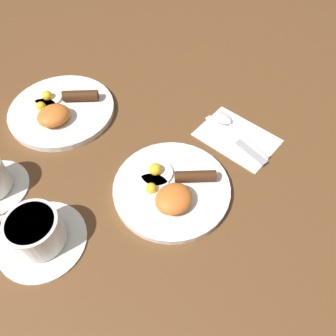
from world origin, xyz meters
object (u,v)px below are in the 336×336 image
breakfast_plate_near (171,189)px  knife (238,142)px  spoon (228,122)px  breakfast_plate_far (60,110)px  teacup_near (37,233)px

breakfast_plate_near → knife: bearing=-2.8°
breakfast_plate_near → spoon: bearing=11.2°
breakfast_plate_near → knife: size_ratio=1.30×
knife → spoon: bearing=-23.3°
breakfast_plate_near → breakfast_plate_far: bearing=96.1°
breakfast_plate_far → spoon: size_ratio=1.46×
breakfast_plate_near → breakfast_plate_far: (-0.04, 0.36, -0.00)m
spoon → breakfast_plate_near: bearing=107.8°
teacup_near → knife: teacup_near is taller
breakfast_plate_far → spoon: 0.42m
knife → teacup_near: bearing=82.3°
breakfast_plate_far → teacup_near: (-0.22, -0.27, 0.02)m
breakfast_plate_far → teacup_near: bearing=-128.5°
teacup_near → knife: (0.46, -0.10, -0.03)m
teacup_near → knife: 0.47m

